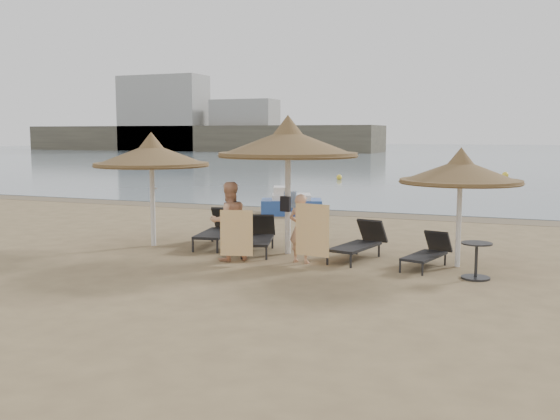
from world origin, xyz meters
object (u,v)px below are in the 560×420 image
(lounger_near_right, at_px, (360,242))
(palapa_left, at_px, (152,155))
(person_right, at_px, (301,223))
(side_table, at_px, (476,262))
(palapa_right, at_px, (461,172))
(lounger_near_left, at_px, (259,236))
(lounger_far_right, at_px, (428,252))
(lounger_far_left, at_px, (218,229))
(person_left, at_px, (229,215))
(pedal_boat, at_px, (291,204))
(palapa_center, at_px, (288,144))

(lounger_near_right, bearing_deg, palapa_left, -164.52)
(person_right, bearing_deg, side_table, -177.01)
(lounger_near_right, relative_size, side_table, 2.74)
(palapa_right, xyz_separation_m, lounger_near_left, (-4.68, 0.06, -1.67))
(palapa_left, bearing_deg, lounger_far_right, -0.20)
(lounger_far_left, height_order, lounger_near_right, lounger_far_left)
(palapa_left, bearing_deg, person_right, -8.31)
(person_left, bearing_deg, lounger_near_left, -141.03)
(lounger_near_left, height_order, person_right, person_right)
(palapa_right, distance_m, person_left, 5.13)
(lounger_near_left, bearing_deg, pedal_boat, 87.72)
(lounger_near_right, relative_size, pedal_boat, 0.82)
(lounger_near_right, distance_m, person_left, 3.07)
(person_left, bearing_deg, side_table, 139.74)
(lounger_far_left, relative_size, lounger_near_left, 1.07)
(palapa_left, height_order, lounger_far_right, palapa_left)
(palapa_center, bearing_deg, lounger_near_left, 178.79)
(palapa_left, xyz_separation_m, pedal_boat, (1.09, 7.11, -1.94))
(lounger_near_right, bearing_deg, side_table, -11.07)
(lounger_far_left, distance_m, person_right, 3.08)
(palapa_center, relative_size, person_left, 1.60)
(palapa_right, relative_size, lounger_near_left, 1.31)
(palapa_center, xyz_separation_m, palapa_right, (3.93, -0.04, -0.57))
(lounger_near_left, distance_m, pedal_boat, 7.04)
(lounger_far_right, relative_size, pedal_boat, 0.71)
(person_left, bearing_deg, palapa_right, 151.76)
(lounger_near_right, height_order, person_right, person_right)
(palapa_left, bearing_deg, lounger_near_right, 3.40)
(lounger_near_left, bearing_deg, lounger_near_right, -15.75)
(palapa_right, distance_m, lounger_near_right, 2.74)
(palapa_center, height_order, person_left, palapa_center)
(palapa_center, height_order, lounger_far_left, palapa_center)
(lounger_near_left, xyz_separation_m, person_right, (1.39, -0.90, 0.51))
(palapa_center, bearing_deg, palapa_right, -0.58)
(palapa_left, relative_size, pedal_boat, 1.21)
(pedal_boat, bearing_deg, person_right, -88.94)
(side_table, bearing_deg, palapa_left, 174.21)
(lounger_far_left, xyz_separation_m, pedal_boat, (-0.40, 6.39, -0.04))
(palapa_center, distance_m, side_table, 5.06)
(lounger_far_right, bearing_deg, person_left, -153.12)
(person_right, height_order, pedal_boat, person_right)
(person_left, bearing_deg, pedal_boat, -121.26)
(lounger_near_left, distance_m, lounger_far_right, 4.11)
(palapa_center, bearing_deg, lounger_far_left, 167.72)
(lounger_far_right, bearing_deg, person_right, -153.22)
(lounger_far_left, height_order, pedal_boat, pedal_boat)
(lounger_near_left, xyz_separation_m, pedal_boat, (-1.73, 6.82, -0.01))
(lounger_near_left, relative_size, pedal_boat, 0.82)
(palapa_center, relative_size, side_table, 4.57)
(palapa_left, xyz_separation_m, lounger_near_right, (5.34, 0.32, -1.92))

